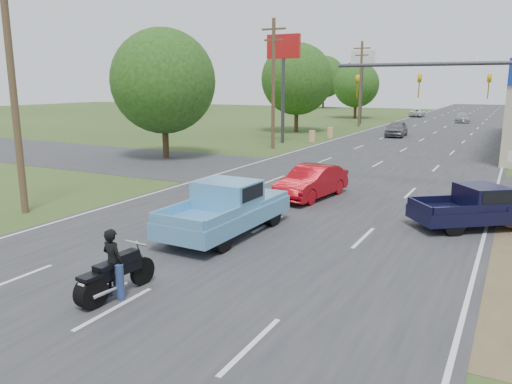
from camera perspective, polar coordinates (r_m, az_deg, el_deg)
The scene contains 24 objects.
ground at distance 12.32m, azimuth -15.84°, elevation -12.74°, with size 200.00×200.00×0.00m, color #314B1E.
main_road at distance 48.87m, azimuth 18.41°, elevation 5.67°, with size 15.00×180.00×0.02m, color #2D2D30.
cross_road at distance 27.61m, azimuth 10.66°, elevation 1.42°, with size 120.00×10.00×0.02m, color #2D2D30.
utility_pole_4 at distance 21.69m, azimuth -26.13°, elevation 11.60°, with size 2.00×0.28×10.00m.
utility_pole_5 at distance 39.94m, azimuth 2.00°, elevation 12.57°, with size 2.00×0.28×10.00m.
utility_pole_6 at distance 62.43m, azimuth 11.86°, elevation 12.22°, with size 2.00×0.28×10.00m.
tree_0 at distance 35.51m, azimuth -10.55°, elevation 12.33°, with size 7.14×7.14×8.84m.
tree_1 at distance 54.35m, azimuth 4.70°, elevation 12.74°, with size 7.56×7.56×9.36m.
tree_2 at distance 77.19m, azimuth 11.38°, elevation 11.94°, with size 6.72×6.72×8.32m.
tree_4 at distance 104.12m, azimuth -9.65°, elevation 13.06°, with size 9.24×9.24×11.44m.
tree_6 at distance 109.72m, azimuth 7.76°, elevation 12.91°, with size 8.82×8.82×10.92m.
barrel_2 at distance 45.28m, azimuth 6.43°, elevation 6.37°, with size 0.56×0.56×1.00m, color orange.
barrel_3 at distance 48.91m, azimuth 8.49°, elevation 6.74°, with size 0.56×0.56×1.00m, color orange.
pole_sign_left_near at distance 44.04m, azimuth 3.15°, elevation 14.95°, with size 3.00×0.35×9.20m.
pole_sign_left_far at distance 66.58m, azimuth 12.07°, elevation 13.80°, with size 3.00×0.35×9.20m.
signal_mast at distance 25.04m, azimuth 23.44°, elevation 10.58°, with size 9.12×0.40×7.00m.
red_convertible at distance 22.75m, azimuth 6.36°, elevation 1.11°, with size 1.56×4.47×1.47m, color #9C070F.
motorcycle at distance 12.68m, azimuth -16.20°, elevation -9.39°, with size 0.74×2.39×1.21m.
rider at distance 12.63m, azimuth -16.03°, elevation -8.09°, with size 0.60×0.39×1.65m, color black.
blue_pickup at distance 17.28m, azimuth -3.19°, elevation -1.72°, with size 2.31×5.68×1.86m.
navy_pickup at distance 19.70m, azimuth 24.38°, elevation -1.52°, with size 4.82×4.33×1.56m.
distant_car_grey at distance 51.28m, azimuth 15.76°, elevation 6.97°, with size 1.80×4.48×1.53m, color slate.
distant_car_silver at distance 73.02m, azimuth 22.53°, elevation 7.87°, with size 1.86×4.57×1.33m, color #A8A9AD.
distant_car_white at distance 82.95m, azimuth 17.94°, elevation 8.60°, with size 2.04×4.42×1.23m, color silver.
Camera 1 is at (7.90, -7.96, 5.12)m, focal length 35.00 mm.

